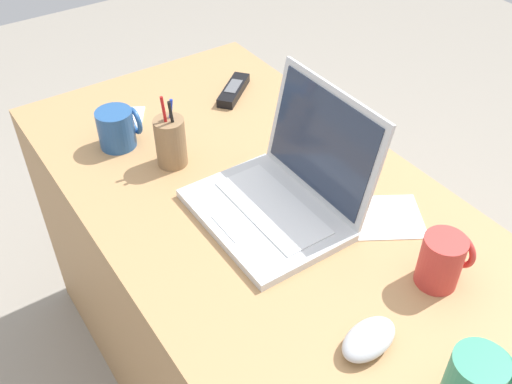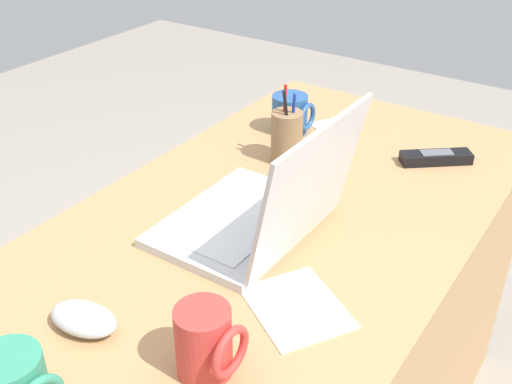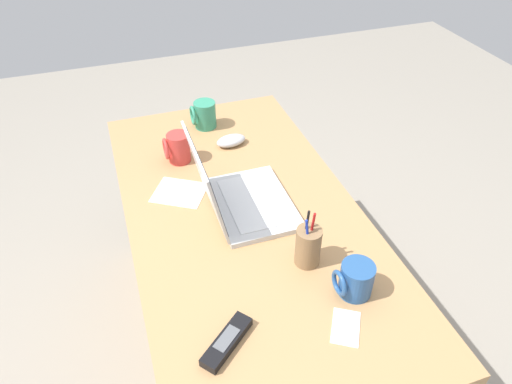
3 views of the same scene
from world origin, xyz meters
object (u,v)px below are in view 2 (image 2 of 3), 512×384
Objects in this scene: coffee_mug_tall at (291,114)px; cordless_phone at (436,157)px; pen_holder at (287,137)px; laptop at (263,211)px; computer_mouse at (84,319)px; coffee_mug_white at (206,342)px.

coffee_mug_tall is 0.66× the size of cordless_phone.
pen_holder reaches higher than coffee_mug_tall.
cordless_phone is (-0.46, 0.17, -0.04)m from laptop.
computer_mouse is 0.21m from coffee_mug_white.
laptop is 0.45m from coffee_mug_tall.
pen_holder reaches higher than computer_mouse.
cordless_phone is at bearing 97.20° from coffee_mug_tall.
computer_mouse is 0.77m from coffee_mug_tall.
coffee_mug_tall is 0.15m from pen_holder.
coffee_mug_tall is (-0.41, -0.19, -0.00)m from laptop.
laptop is at bearing 23.12° from pen_holder.
cordless_phone is at bearing 159.94° from laptop.
coffee_mug_white is at bearing 20.66° from laptop.
coffee_mug_white is 0.64m from pen_holder.
coffee_mug_white is (-0.04, 0.21, 0.04)m from computer_mouse.
pen_holder is (0.18, -0.28, 0.05)m from cordless_phone.
cordless_phone is at bearing 176.65° from coffee_mug_white.
computer_mouse reaches higher than cordless_phone.
computer_mouse is at bearing 7.72° from coffee_mug_tall.
cordless_phone is 0.34m from pen_holder.
laptop is 1.82× the size of pen_holder.
laptop is 3.28× the size of coffee_mug_tall.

